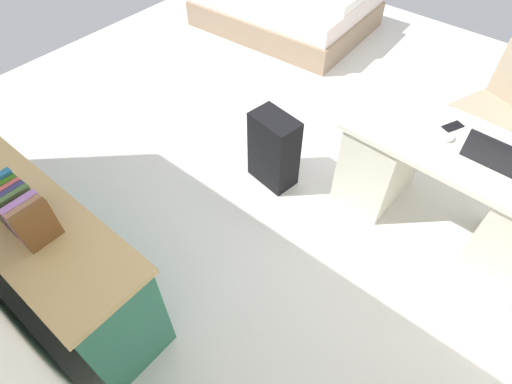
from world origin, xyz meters
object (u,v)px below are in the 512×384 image
at_px(bed, 287,5).
at_px(desk, 447,187).
at_px(cell_phone_by_mouse, 453,126).
at_px(computer_mouse, 450,137).
at_px(credenza, 38,245).
at_px(suitcase_black, 274,150).
at_px(office_chair, 494,117).
at_px(laptop, 491,156).

bearing_deg(bed, desk, 146.82).
bearing_deg(desk, cell_phone_by_mouse, -42.80).
bearing_deg(desk, computer_mouse, -4.21).
xyz_separation_m(desk, bed, (2.64, -1.73, -0.14)).
bearing_deg(computer_mouse, desk, 177.35).
relative_size(desk, credenza, 0.81).
height_order(credenza, suitcase_black, credenza).
bearing_deg(suitcase_black, bed, -47.00).
bearing_deg(office_chair, computer_mouse, 83.35).
distance_m(bed, computer_mouse, 3.09).
distance_m(office_chair, laptop, 1.03).
distance_m(office_chair, credenza, 3.37).
bearing_deg(bed, computer_mouse, 145.73).
distance_m(desk, computer_mouse, 0.39).
relative_size(desk, laptop, 4.61).
relative_size(laptop, computer_mouse, 3.16).
xyz_separation_m(computer_mouse, cell_phone_by_mouse, (0.03, -0.13, -0.01)).
relative_size(bed, suitcase_black, 3.26).
xyz_separation_m(laptop, computer_mouse, (0.26, -0.05, -0.03)).
xyz_separation_m(credenza, cell_phone_by_mouse, (-1.53, -2.16, 0.35)).
height_order(office_chair, credenza, office_chair).
xyz_separation_m(office_chair, cell_phone_by_mouse, (0.13, 0.77, 0.32)).
bearing_deg(credenza, cell_phone_by_mouse, -125.37).
bearing_deg(computer_mouse, laptop, 170.98).
relative_size(laptop, cell_phone_by_mouse, 2.32).
xyz_separation_m(credenza, suitcase_black, (-0.50, -1.63, -0.09)).
bearing_deg(suitcase_black, computer_mouse, -150.97).
bearing_deg(computer_mouse, cell_phone_by_mouse, -76.18).
relative_size(office_chair, bed, 0.48).
relative_size(office_chair, suitcase_black, 1.55).
distance_m(office_chair, suitcase_black, 1.75).
bearing_deg(office_chair, bed, -17.24).
xyz_separation_m(office_chair, suitcase_black, (1.16, 1.30, -0.12)).
bearing_deg(credenza, laptop, -132.54).
xyz_separation_m(desk, office_chair, (0.01, -0.91, 0.03)).
bearing_deg(laptop, cell_phone_by_mouse, -31.59).
relative_size(bed, cell_phone_by_mouse, 14.54).
relative_size(bed, laptop, 6.26).
distance_m(suitcase_black, cell_phone_by_mouse, 1.24).
relative_size(office_chair, computer_mouse, 9.40).
xyz_separation_m(credenza, laptop, (-1.82, -1.98, 0.39)).
xyz_separation_m(suitcase_black, computer_mouse, (-1.05, -0.40, 0.45)).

